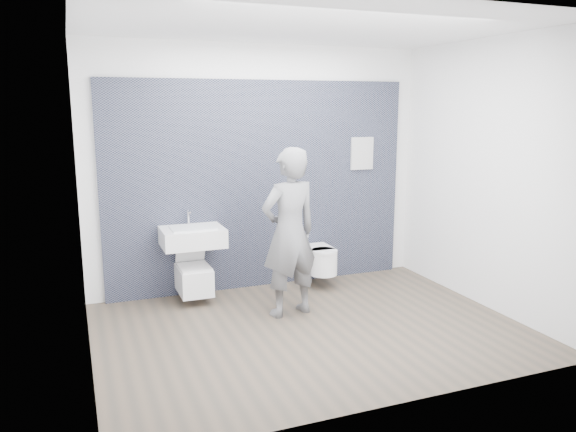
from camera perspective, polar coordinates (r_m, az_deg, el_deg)
name	(u,v)px	position (r m, az deg, el deg)	size (l,w,h in m)	color
ground	(311,329)	(5.52, 2.31, -11.38)	(4.00, 4.00, 0.00)	#4F4235
room_shell	(312,148)	(5.11, 2.46, 6.92)	(4.00, 4.00, 4.00)	silver
tile_wall	(262,284)	(6.81, -2.68, -6.94)	(3.60, 0.06, 2.40)	black
washbasin	(193,236)	(6.13, -9.67, -2.05)	(0.66, 0.50, 0.50)	white
toilet_square	(194,278)	(6.26, -9.54, -6.19)	(0.34, 0.50, 0.64)	white
toilet_rounded	(320,260)	(6.66, 3.26, -4.47)	(0.32, 0.55, 0.30)	white
info_placard	(359,274)	(7.27, 7.22, -5.84)	(0.30, 0.03, 0.39)	white
visitor	(289,233)	(5.64, 0.14, -1.71)	(0.63, 0.41, 1.72)	slate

